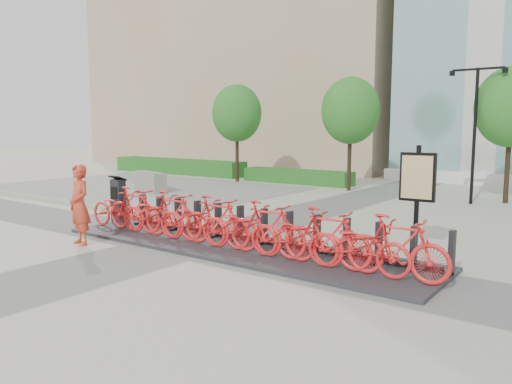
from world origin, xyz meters
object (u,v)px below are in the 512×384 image
Objects in this scene: worker_red at (79,205)px; map_sign at (417,182)px; kiosk at (118,199)px; jersey_barrier at (150,182)px; bike_0 at (117,209)px.

worker_red is 7.99m from map_sign.
map_sign is at bearing 42.01° from worker_red.
worker_red is (1.38, -2.23, 0.24)m from kiosk.
kiosk is at bearing -169.58° from map_sign.
kiosk reaches higher than jersey_barrier.
jersey_barrier is at bearing 160.78° from map_sign.
kiosk is 7.85m from jersey_barrier.
worker_red is at bearing -151.39° from map_sign.
kiosk is at bearing -30.65° from jersey_barrier.
bike_0 is 1.48× the size of kiosk.
map_sign is (7.37, 2.61, 1.00)m from bike_0.
kiosk is at bearing 49.86° from bike_0.
kiosk is 0.70× the size of worker_red.
jersey_barrier is 14.00m from map_sign.
worker_red is at bearing -159.52° from bike_0.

